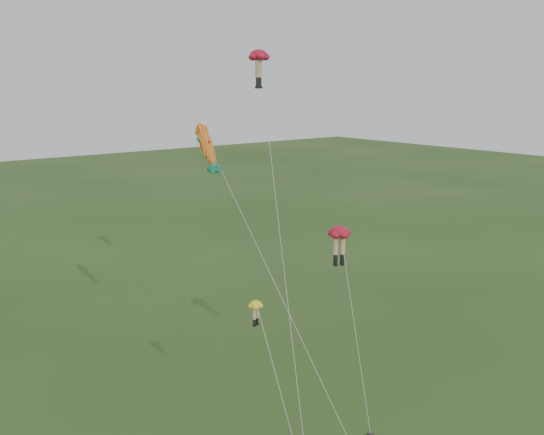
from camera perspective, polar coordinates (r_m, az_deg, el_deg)
legs_kite_red_high at (r=43.76m, az=-1.22°, el=14.39°), size 8.63×15.16×23.06m
legs_kite_red_mid at (r=38.46m, az=6.40°, el=-1.83°), size 2.64×5.72×11.96m
legs_kite_yellow at (r=34.03m, az=-1.29°, el=-9.26°), size 1.08×4.79×8.94m
fish_kite at (r=38.00m, az=-6.13°, el=6.72°), size 3.20×12.68×18.55m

